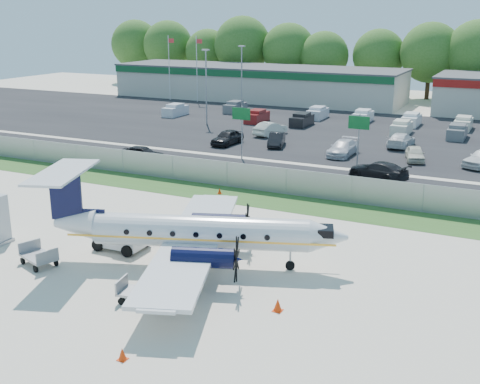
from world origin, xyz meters
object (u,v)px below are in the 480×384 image
at_px(pushback_tug, 123,237).
at_px(baggage_cart_far, 39,256).
at_px(aircraft, 195,232).
at_px(baggage_cart_near, 141,292).

xyz_separation_m(pushback_tug, baggage_cart_far, (-2.70, -3.90, -0.22)).
bearing_deg(aircraft, baggage_cart_far, -154.80).
bearing_deg(pushback_tug, baggage_cart_near, -47.14).
bearing_deg(baggage_cart_near, baggage_cart_far, 170.78).
relative_size(pushback_tug, baggage_cart_far, 1.17).
relative_size(aircraft, baggage_cart_far, 6.77).
height_order(pushback_tug, baggage_cart_near, pushback_tug).
bearing_deg(baggage_cart_far, aircraft, 25.20).
xyz_separation_m(aircraft, baggage_cart_near, (-0.20, -4.81, -1.46)).
bearing_deg(baggage_cart_far, baggage_cart_near, -9.22).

